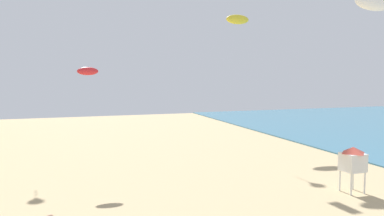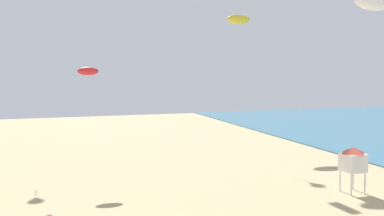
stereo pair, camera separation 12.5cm
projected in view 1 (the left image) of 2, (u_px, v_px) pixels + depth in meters
The scene contains 4 objects.
lifeguard_stand at pixel (353, 160), 21.80m from camera, with size 1.10×1.10×2.55m.
kite_yellow_parafoil at pixel (237, 19), 39.07m from camera, with size 2.42×0.67×0.94m.
kite_white_parafoil at pixel (375, 1), 16.56m from camera, with size 2.09×0.58×0.81m.
kite_red_parafoil at pixel (88, 71), 26.29m from camera, with size 1.38×0.38×0.54m.
Camera 1 is at (-3.43, -2.44, 6.55)m, focal length 37.07 mm.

